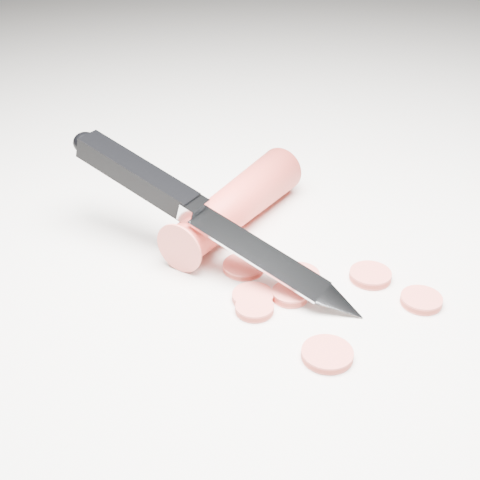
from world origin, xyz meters
name	(u,v)px	position (x,y,z in m)	size (l,w,h in m)	color
ground	(271,268)	(0.00, 0.00, 0.00)	(2.40, 2.40, 0.00)	silver
carrot	(236,205)	(0.00, 0.08, 0.02)	(0.04, 0.04, 0.18)	red
carrot_slice_0	(253,297)	(-0.03, -0.03, 0.00)	(0.03, 0.03, 0.01)	#DF5549
carrot_slice_1	(255,308)	(-0.04, -0.05, 0.00)	(0.03, 0.03, 0.01)	#DF5549
carrot_slice_2	(299,276)	(0.01, -0.02, 0.00)	(0.03, 0.03, 0.01)	#DF5549
carrot_slice_3	(327,354)	(-0.02, -0.12, 0.00)	(0.04, 0.04, 0.01)	#DF5549
carrot_slice_4	(421,300)	(0.08, -0.10, 0.00)	(0.03, 0.03, 0.01)	#DF5549
carrot_slice_5	(244,267)	(-0.02, 0.01, 0.00)	(0.04, 0.04, 0.01)	#DF5549
carrot_slice_6	(370,275)	(0.07, -0.05, 0.00)	(0.03, 0.03, 0.01)	#DF5549
carrot_slice_7	(290,294)	(-0.01, -0.04, 0.00)	(0.03, 0.03, 0.01)	#DF5549
kitchen_knife	(210,215)	(-0.04, 0.03, 0.05)	(0.18, 0.27, 0.09)	#B7B9BE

